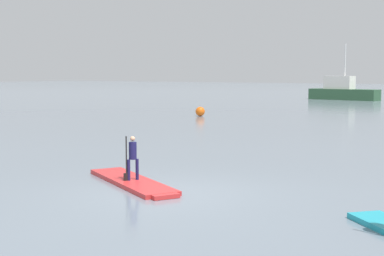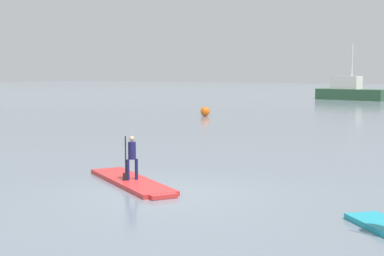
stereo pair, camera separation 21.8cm
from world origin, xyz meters
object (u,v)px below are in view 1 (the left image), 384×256
paddler_child_solo (132,156)px  mooring_buoy_near (200,111)px  fishing_boat_green_midground (343,91)px  paddleboard_near (133,182)px

paddler_child_solo → mooring_buoy_near: bearing=116.8°
fishing_boat_green_midground → mooring_buoy_near: bearing=-92.4°
paddleboard_near → fishing_boat_green_midground: (-8.42, 43.12, 0.78)m
paddleboard_near → mooring_buoy_near: size_ratio=6.35×
paddleboard_near → paddler_child_solo: paddler_child_solo is taller
paddleboard_near → mooring_buoy_near: 20.87m
paddleboard_near → fishing_boat_green_midground: 43.94m
mooring_buoy_near → paddler_child_solo: bearing=-63.2°
paddler_child_solo → fishing_boat_green_midground: fishing_boat_green_midground is taller
paddleboard_near → fishing_boat_green_midground: size_ratio=0.53×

